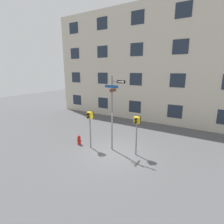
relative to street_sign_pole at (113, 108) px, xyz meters
name	(u,v)px	position (x,y,z in m)	size (l,w,h in m)	color
ground_plane	(113,152)	(0.22, -0.34, -2.81)	(60.00, 60.00, 0.00)	#515154
building_facade	(157,64)	(0.22, 7.53, 2.79)	(24.00, 0.63, 11.20)	beige
street_sign_pole	(113,108)	(0.00, 0.00, 0.00)	(1.38, 0.71, 4.77)	slate
pedestrian_signal_left	(90,119)	(-1.44, -0.52, -0.82)	(0.41, 0.40, 2.50)	slate
pedestrian_signal_right	(137,125)	(1.56, 0.16, -0.88)	(0.38, 0.40, 2.45)	slate
fire_hydrant	(79,140)	(-2.46, -0.54, -2.48)	(0.39, 0.23, 0.67)	red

